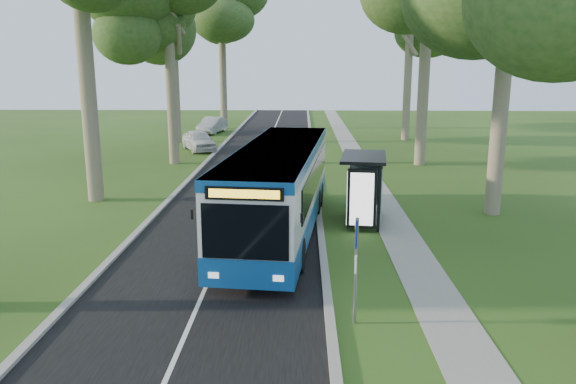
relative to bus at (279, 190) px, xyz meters
The scene contains 15 objects.
ground 3.66m from the bus, 60.53° to the right, with size 120.00×120.00×0.00m, color #2D4B17.
road 7.65m from the bus, 104.92° to the left, with size 7.00×100.00×0.02m, color black.
kerb_east 7.56m from the bus, 77.61° to the left, with size 0.25×100.00×0.12m, color #9E9B93.
kerb_west 9.17m from the bus, 126.96° to the left, with size 0.25×100.00×0.12m, color #9E9B93.
centre_line 7.65m from the bus, 104.92° to the left, with size 0.12×100.00×0.01m, color white.
footpath 8.71m from the bus, 57.53° to the left, with size 1.50×100.00×0.02m, color gray.
bus is the anchor object (origin of this frame).
bus_stop_sign 7.78m from the bus, 73.65° to the right, with size 0.12×0.38×2.74m.
bus_shelter 3.74m from the bus, 21.17° to the left, with size 2.14×3.41×2.75m.
litter_bin 5.53m from the bus, 54.10° to the left, with size 0.52×0.52×0.92m.
car_white 21.92m from the bus, 108.19° to the left, with size 1.78×4.41×1.50m, color silver.
car_silver 32.15m from the bus, 103.48° to the left, with size 1.55×4.46×1.47m, color #A7ABAF.
tree_west_c 18.86m from the bus, 116.01° to the left, with size 5.20×5.20×13.58m.
tree_west_e 37.25m from the bus, 101.12° to the left, with size 5.20×5.20×15.88m.
tree_east_d 30.05m from the bus, 70.59° to the left, with size 5.20×5.20×13.72m.
Camera 1 is at (-0.72, -17.66, 6.37)m, focal length 35.00 mm.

